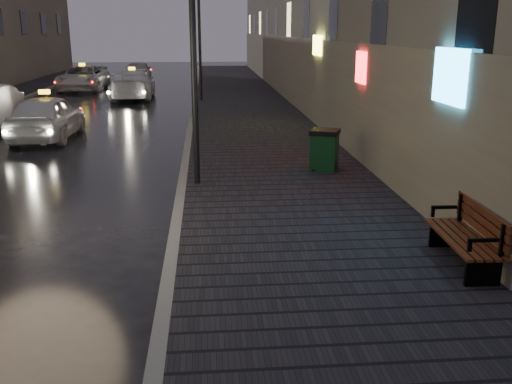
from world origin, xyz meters
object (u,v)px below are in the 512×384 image
at_px(trash_bin, 324,150).
at_px(car_far, 138,71).
at_px(taxi_near, 47,117).
at_px(lamp_far, 199,31).
at_px(lamp_near, 193,32).
at_px(taxi_mid, 133,84).
at_px(bench, 469,236).
at_px(taxi_far, 83,78).

bearing_deg(trash_bin, car_far, 127.82).
bearing_deg(taxi_near, lamp_far, -117.29).
bearing_deg(lamp_near, car_far, 98.85).
height_order(lamp_far, taxi_near, lamp_far).
bearing_deg(car_far, lamp_near, 95.43).
bearing_deg(trash_bin, taxi_near, 167.45).
distance_m(trash_bin, taxi_mid, 18.38).
xyz_separation_m(lamp_near, trash_bin, (3.15, 1.00, -2.82)).
xyz_separation_m(lamp_near, bench, (4.07, -5.09, -2.89)).
relative_size(taxi_mid, taxi_far, 0.99).
relative_size(lamp_far, trash_bin, 5.18).
relative_size(taxi_near, car_far, 1.03).
height_order(taxi_mid, taxi_far, taxi_mid).
bearing_deg(taxi_far, lamp_near, -71.02).
bearing_deg(bench, taxi_near, 130.45).
height_order(trash_bin, car_far, car_far).
distance_m(lamp_far, taxi_far, 10.39).
distance_m(taxi_near, car_far, 21.70).
xyz_separation_m(bench, taxi_near, (-9.12, 11.81, 0.15)).
relative_size(bench, taxi_mid, 0.34).
relative_size(trash_bin, car_far, 0.24).
height_order(lamp_near, car_far, lamp_near).
bearing_deg(taxi_mid, taxi_near, 81.24).
height_order(lamp_near, taxi_far, lamp_near).
distance_m(lamp_near, taxi_far, 24.27).
xyz_separation_m(trash_bin, taxi_near, (-8.20, 5.72, 0.08)).
bearing_deg(bench, car_far, 107.00).
height_order(bench, trash_bin, trash_bin).
relative_size(lamp_far, bench, 2.94).
height_order(bench, taxi_far, taxi_far).
relative_size(lamp_near, car_far, 1.24).
height_order(taxi_near, taxi_mid, taxi_mid).
bearing_deg(taxi_mid, trash_bin, 110.06).
xyz_separation_m(taxi_near, taxi_mid, (1.46, 11.37, 0.01)).
bearing_deg(taxi_mid, taxi_far, -55.75).
distance_m(trash_bin, taxi_far, 24.32).
xyz_separation_m(taxi_near, car_far, (0.62, 21.70, -0.02)).
bearing_deg(lamp_far, taxi_near, -118.56).
relative_size(lamp_far, taxi_near, 1.20).
height_order(lamp_far, trash_bin, lamp_far).
distance_m(taxi_mid, car_far, 10.36).
xyz_separation_m(bench, trash_bin, (-0.92, 6.08, 0.06)).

